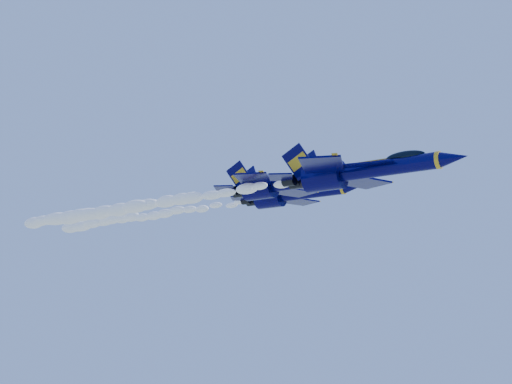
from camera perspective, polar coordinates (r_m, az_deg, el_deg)
The scene contains 6 objects.
jet_lead at distance 66.63m, azimuth 9.10°, elevation 1.88°, with size 19.56×16.05×7.27m.
smoke_trail_jet_lead at distance 81.67m, azimuth -9.17°, elevation -1.02°, with size 39.44×2.18×1.96m, color white.
jet_second at distance 75.36m, azimuth 2.66°, elevation 0.77°, with size 18.02×14.78×6.70m.
smoke_trail_jet_second at distance 91.91m, azimuth -12.26°, elevation -1.58°, with size 39.44×2.01×1.81m, color white.
jet_third at distance 91.69m, azimuth 3.27°, elevation -0.21°, with size 18.85×15.46×7.00m.
smoke_trail_jet_third at distance 107.83m, azimuth -9.65°, elevation -2.09°, with size 39.44×2.10×1.89m, color white.
Camera 1 is at (44.43, -70.58, 133.44)m, focal length 45.00 mm.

